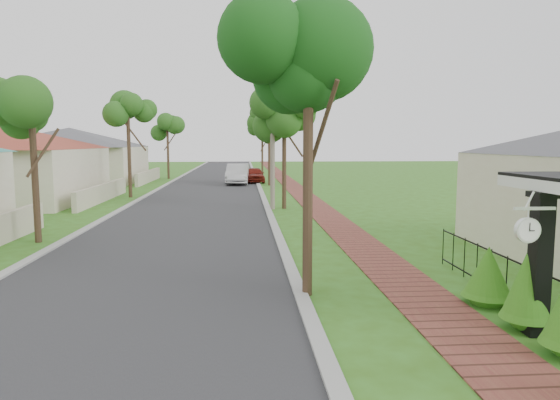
{
  "coord_description": "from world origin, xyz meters",
  "views": [
    {
      "loc": [
        -0.6,
        -9.13,
        3.34
      ],
      "look_at": [
        0.6,
        6.85,
        1.5
      ],
      "focal_mm": 32.0,
      "sensor_mm": 36.0,
      "label": 1
    }
  ],
  "objects_px": {
    "porch_post": "(539,271)",
    "near_tree": "(308,77)",
    "parked_car_white": "(238,174)",
    "station_clock": "(528,228)",
    "parked_car_red": "(255,175)",
    "utility_pole": "(272,126)"
  },
  "relations": [
    {
      "from": "porch_post",
      "to": "near_tree",
      "type": "xyz_separation_m",
      "value": [
        -3.75,
        2.5,
        3.6
      ]
    },
    {
      "from": "porch_post",
      "to": "parked_car_red",
      "type": "height_order",
      "value": "porch_post"
    },
    {
      "from": "porch_post",
      "to": "station_clock",
      "type": "height_order",
      "value": "porch_post"
    },
    {
      "from": "parked_car_red",
      "to": "utility_pole",
      "type": "bearing_deg",
      "value": -91.7
    },
    {
      "from": "porch_post",
      "to": "station_clock",
      "type": "relative_size",
      "value": 3.62
    },
    {
      "from": "parked_car_white",
      "to": "utility_pole",
      "type": "xyz_separation_m",
      "value": [
        1.9,
        -15.53,
        3.36
      ]
    },
    {
      "from": "parked_car_red",
      "to": "near_tree",
      "type": "xyz_separation_m",
      "value": [
        0.4,
        -31.41,
        4.08
      ]
    },
    {
      "from": "station_clock",
      "to": "parked_car_red",
      "type": "bearing_deg",
      "value": 96.09
    },
    {
      "from": "porch_post",
      "to": "station_clock",
      "type": "bearing_deg",
      "value": -140.88
    },
    {
      "from": "parked_car_red",
      "to": "station_clock",
      "type": "xyz_separation_m",
      "value": [
        3.66,
        -34.31,
        1.31
      ]
    },
    {
      "from": "utility_pole",
      "to": "station_clock",
      "type": "height_order",
      "value": "utility_pole"
    },
    {
      "from": "porch_post",
      "to": "parked_car_red",
      "type": "relative_size",
      "value": 0.67
    },
    {
      "from": "near_tree",
      "to": "utility_pole",
      "type": "height_order",
      "value": "utility_pole"
    },
    {
      "from": "porch_post",
      "to": "station_clock",
      "type": "xyz_separation_m",
      "value": [
        -0.49,
        -0.4,
        0.83
      ]
    },
    {
      "from": "porch_post",
      "to": "utility_pole",
      "type": "relative_size",
      "value": 0.31
    },
    {
      "from": "parked_car_white",
      "to": "station_clock",
      "type": "height_order",
      "value": "station_clock"
    },
    {
      "from": "porch_post",
      "to": "utility_pole",
      "type": "distance_m",
      "value": 17.47
    },
    {
      "from": "porch_post",
      "to": "near_tree",
      "type": "relative_size",
      "value": 0.43
    },
    {
      "from": "porch_post",
      "to": "parked_car_white",
      "type": "height_order",
      "value": "porch_post"
    },
    {
      "from": "parked_car_red",
      "to": "parked_car_white",
      "type": "relative_size",
      "value": 0.77
    },
    {
      "from": "parked_car_red",
      "to": "parked_car_white",
      "type": "bearing_deg",
      "value": -135.21
    },
    {
      "from": "parked_car_white",
      "to": "porch_post",
      "type": "bearing_deg",
      "value": -77.63
    }
  ]
}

